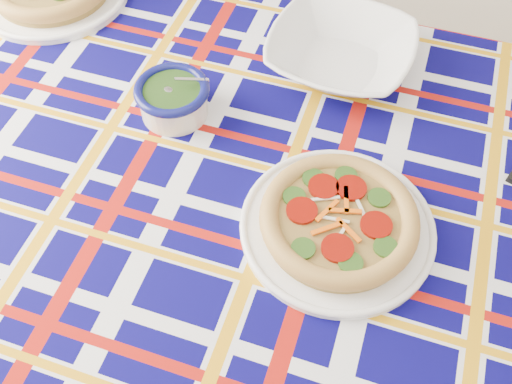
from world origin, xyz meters
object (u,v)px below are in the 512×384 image
Objects in this scene: pesto_bowl at (173,97)px; serving_bowl at (340,53)px; dining_table at (232,211)px; main_focaccia_plate at (339,219)px.

pesto_bowl reaches higher than serving_bowl.
main_focaccia_plate is (0.21, 0.03, 0.12)m from dining_table.
serving_bowl is at bearing 73.00° from dining_table.
pesto_bowl is (-0.20, 0.08, 0.13)m from dining_table.
serving_bowl is (0.20, 0.31, -0.01)m from pesto_bowl.
pesto_bowl reaches higher than dining_table.
pesto_bowl is 0.49× the size of serving_bowl.
dining_table is 0.40m from serving_bowl.
main_focaccia_plate is 2.35× the size of pesto_bowl.
pesto_bowl is at bearing 141.04° from dining_table.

